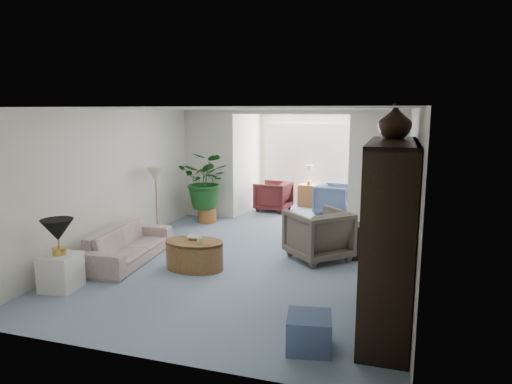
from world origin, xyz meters
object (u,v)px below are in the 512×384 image
(table_lamp, at_px, (57,230))
(sunroom_chair_maroon, at_px, (273,196))
(side_table_dark, at_px, (362,241))
(coffee_cup, at_px, (200,241))
(sunroom_table, at_px, (308,196))
(sunroom_chair_blue, at_px, (333,199))
(ottoman, at_px, (309,332))
(end_table, at_px, (61,272))
(framed_picture, at_px, (411,167))
(wingback_chair, at_px, (318,235))
(coffee_table, at_px, (194,255))
(cabinet_urn, at_px, (395,121))
(plant_pot, at_px, (207,215))
(entertainment_cabinet, at_px, (389,236))
(coffee_bowl, at_px, (194,238))
(sofa, at_px, (128,245))
(floor_lamp, at_px, (155,174))

(table_lamp, xyz_separation_m, sunroom_chair_maroon, (1.48, 5.85, -0.49))
(side_table_dark, bearing_deg, table_lamp, -145.27)
(coffee_cup, distance_m, sunroom_table, 5.41)
(table_lamp, bearing_deg, sunroom_chair_blue, 63.03)
(table_lamp, distance_m, ottoman, 3.71)
(end_table, bearing_deg, framed_picture, 19.82)
(table_lamp, distance_m, sunroom_table, 6.99)
(end_table, height_order, wingback_chair, wingback_chair)
(coffee_table, height_order, sunroom_chair_maroon, sunroom_chair_maroon)
(cabinet_urn, distance_m, plant_pot, 5.72)
(side_table_dark, xyz_separation_m, entertainment_cabinet, (0.45, -2.45, 0.78))
(framed_picture, bearing_deg, coffee_bowl, -176.22)
(table_lamp, bearing_deg, coffee_table, 43.43)
(coffee_cup, relative_size, cabinet_urn, 0.24)
(sofa, height_order, sunroom_table, sunroom_table)
(coffee_cup, xyz_separation_m, cabinet_urn, (2.78, -0.49, 1.85))
(sunroom_chair_maroon, bearing_deg, coffee_table, 6.32)
(sofa, bearing_deg, coffee_bowl, -90.59)
(coffee_table, relative_size, side_table_dark, 1.64)
(entertainment_cabinet, distance_m, plant_pot, 5.70)
(coffee_table, bearing_deg, sunroom_table, 81.21)
(sofa, distance_m, entertainment_cabinet, 4.36)
(sofa, distance_m, ottoman, 3.91)
(coffee_bowl, bearing_deg, ottoman, -41.69)
(sofa, xyz_separation_m, wingback_chair, (3.00, 1.05, 0.14))
(framed_picture, height_order, sunroom_chair_blue, framed_picture)
(coffee_bowl, bearing_deg, wingback_chair, 27.72)
(side_table_dark, height_order, ottoman, side_table_dark)
(wingback_chair, bearing_deg, framed_picture, 107.30)
(wingback_chair, height_order, plant_pot, wingback_chair)
(coffee_bowl, bearing_deg, plant_pot, 109.38)
(end_table, height_order, coffee_table, end_table)
(sofa, height_order, sunroom_chair_blue, sunroom_chair_blue)
(floor_lamp, height_order, coffee_table, floor_lamp)
(side_table_dark, bearing_deg, coffee_bowl, -153.50)
(side_table_dark, xyz_separation_m, sunroom_table, (-1.67, 3.90, 0.00))
(coffee_cup, distance_m, ottoman, 2.74)
(ottoman, xyz_separation_m, sunroom_chair_blue, (-0.63, 6.41, 0.19))
(coffee_cup, bearing_deg, side_table_dark, 32.09)
(table_lamp, height_order, sunroom_table, table_lamp)
(framed_picture, bearing_deg, floor_lamp, 165.39)
(wingback_chair, bearing_deg, end_table, -7.25)
(sofa, bearing_deg, side_table_dark, -74.83)
(coffee_table, relative_size, sunroom_chair_blue, 1.17)
(coffee_table, bearing_deg, coffee_bowl, 116.57)
(table_lamp, bearing_deg, end_table, 0.00)
(sunroom_table, bearing_deg, ottoman, -79.07)
(floor_lamp, relative_size, sunroom_chair_blue, 0.44)
(side_table_dark, distance_m, ottoman, 3.28)
(end_table, relative_size, table_lamp, 1.15)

